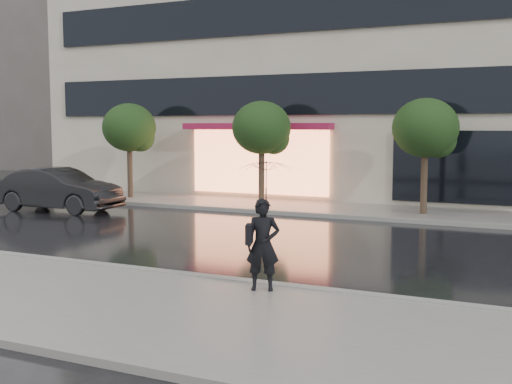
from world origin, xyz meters
The scene contains 11 objects.
ground centered at (0.00, 0.00, 0.00)m, with size 120.00×120.00×0.00m, color black.
sidewalk_near centered at (0.00, -3.25, 0.06)m, with size 60.00×4.50×0.12m, color slate.
sidewalk_far centered at (0.00, 10.25, 0.06)m, with size 60.00×3.50×0.12m, color slate.
curb_near centered at (0.00, -1.00, 0.07)m, with size 60.00×0.25×0.14m, color gray.
curb_far centered at (0.00, 8.50, 0.07)m, with size 60.00×0.25×0.14m, color gray.
bg_building_left centered at (-28.00, 26.00, 6.00)m, with size 14.00×10.00×12.00m, color #59544F.
tree_far_west centered at (-8.94, 10.03, 2.92)m, with size 2.20×2.20×3.99m.
tree_mid_west centered at (-2.94, 10.03, 2.92)m, with size 2.20×2.20×3.99m.
tree_mid_east centered at (3.06, 10.03, 2.92)m, with size 2.20×2.20×3.99m.
parked_car centered at (-9.23, 6.00, 0.78)m, with size 1.65×4.72×1.56m, color black.
pedestrian_with_umbrella centered at (2.32, -1.49, 1.67)m, with size 1.20×1.22×2.35m.
Camera 1 is at (6.97, -11.78, 3.06)m, focal length 45.00 mm.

